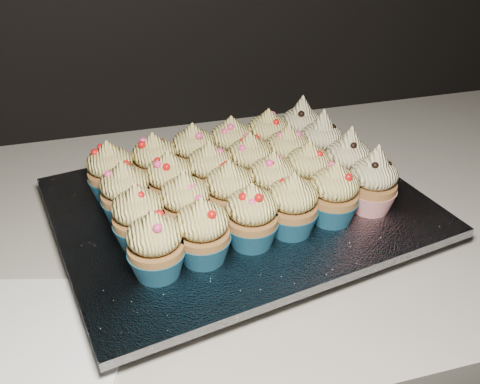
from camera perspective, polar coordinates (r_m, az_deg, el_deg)
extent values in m
cube|color=beige|center=(0.78, 4.23, -2.56)|extent=(2.44, 0.64, 0.04)
cube|color=white|center=(0.61, -20.92, -14.51)|extent=(0.22, 0.22, 0.00)
cube|color=black|center=(0.73, 0.00, -2.59)|extent=(0.49, 0.40, 0.02)
cube|color=silver|center=(0.72, 0.00, -1.48)|extent=(0.53, 0.45, 0.01)
cone|color=#185473|center=(0.60, -8.81, -7.44)|extent=(0.06, 0.06, 0.03)
ellipsoid|color=#F2DB7A|center=(0.57, -9.13, -4.53)|extent=(0.06, 0.06, 0.04)
cone|color=#F2DB7A|center=(0.56, -9.33, -2.66)|extent=(0.03, 0.03, 0.02)
cone|color=#185473|center=(0.61, -3.93, -6.01)|extent=(0.06, 0.06, 0.03)
ellipsoid|color=#F2DB7A|center=(0.59, -4.06, -3.12)|extent=(0.06, 0.06, 0.04)
cone|color=#F2DB7A|center=(0.58, -4.15, -1.26)|extent=(0.03, 0.03, 0.02)
cone|color=#185473|center=(0.63, 1.23, -4.37)|extent=(0.06, 0.06, 0.03)
ellipsoid|color=#F2DB7A|center=(0.61, 1.27, -1.52)|extent=(0.06, 0.06, 0.04)
cone|color=#F2DB7A|center=(0.60, 1.30, 0.30)|extent=(0.03, 0.03, 0.02)
cone|color=#185473|center=(0.66, 5.48, -3.12)|extent=(0.06, 0.06, 0.03)
ellipsoid|color=#F2DB7A|center=(0.63, 5.66, -0.33)|extent=(0.06, 0.06, 0.04)
cone|color=#F2DB7A|center=(0.62, 5.77, 1.46)|extent=(0.03, 0.03, 0.02)
cone|color=#185473|center=(0.68, 9.78, -1.87)|extent=(0.06, 0.06, 0.03)
ellipsoid|color=#F2DB7A|center=(0.66, 10.08, 0.84)|extent=(0.06, 0.06, 0.04)
cone|color=#F2DB7A|center=(0.65, 10.28, 2.57)|extent=(0.03, 0.03, 0.02)
cone|color=red|center=(0.71, 13.76, -0.69)|extent=(0.06, 0.06, 0.03)
ellipsoid|color=beige|center=(0.69, 14.16, 1.93)|extent=(0.06, 0.06, 0.04)
cone|color=beige|center=(0.68, 14.47, 3.96)|extent=(0.03, 0.03, 0.03)
cone|color=#185473|center=(0.64, -10.53, -4.37)|extent=(0.06, 0.06, 0.03)
ellipsoid|color=#F2DB7A|center=(0.62, -10.87, -1.56)|extent=(0.06, 0.06, 0.04)
cone|color=#F2DB7A|center=(0.61, -11.09, 0.23)|extent=(0.03, 0.03, 0.02)
cone|color=#185473|center=(0.66, -5.76, -3.00)|extent=(0.06, 0.06, 0.03)
ellipsoid|color=#F2DB7A|center=(0.64, -5.94, -0.22)|extent=(0.06, 0.06, 0.04)
cone|color=#F2DB7A|center=(0.62, -6.06, 1.56)|extent=(0.03, 0.03, 0.02)
cone|color=#185473|center=(0.68, -1.13, -1.70)|extent=(0.06, 0.06, 0.03)
ellipsoid|color=#F2DB7A|center=(0.66, -1.16, 1.05)|extent=(0.06, 0.06, 0.04)
cone|color=#F2DB7A|center=(0.64, -1.18, 2.79)|extent=(0.03, 0.03, 0.02)
cone|color=#185473|center=(0.70, 3.42, -0.68)|extent=(0.06, 0.06, 0.03)
ellipsoid|color=#F2DB7A|center=(0.68, 3.53, 2.02)|extent=(0.06, 0.06, 0.04)
cone|color=#F2DB7A|center=(0.66, 3.59, 3.73)|extent=(0.03, 0.03, 0.02)
cone|color=#185473|center=(0.72, 7.09, 0.55)|extent=(0.06, 0.06, 0.03)
ellipsoid|color=#F2DB7A|center=(0.70, 7.30, 3.18)|extent=(0.06, 0.06, 0.04)
cone|color=#F2DB7A|center=(0.69, 7.43, 4.83)|extent=(0.03, 0.03, 0.02)
cone|color=red|center=(0.75, 11.21, 1.44)|extent=(0.06, 0.06, 0.03)
ellipsoid|color=beige|center=(0.73, 11.52, 3.99)|extent=(0.06, 0.06, 0.04)
cone|color=beige|center=(0.72, 11.76, 5.94)|extent=(0.03, 0.03, 0.03)
cone|color=#185473|center=(0.69, -11.89, -1.77)|extent=(0.06, 0.06, 0.03)
ellipsoid|color=#F2DB7A|center=(0.67, -12.25, 0.92)|extent=(0.06, 0.06, 0.04)
cone|color=#F2DB7A|center=(0.66, -12.48, 2.63)|extent=(0.03, 0.03, 0.02)
cone|color=#185473|center=(0.70, -7.34, -0.60)|extent=(0.06, 0.06, 0.03)
ellipsoid|color=#F2DB7A|center=(0.68, -7.56, 2.08)|extent=(0.06, 0.06, 0.04)
cone|color=#F2DB7A|center=(0.67, -7.70, 3.77)|extent=(0.03, 0.03, 0.02)
cone|color=#185473|center=(0.72, -3.16, 0.53)|extent=(0.06, 0.06, 0.03)
ellipsoid|color=#F2DB7A|center=(0.70, -3.25, 3.17)|extent=(0.06, 0.06, 0.04)
cone|color=#F2DB7A|center=(0.69, -3.31, 4.84)|extent=(0.03, 0.03, 0.02)
cone|color=#185473|center=(0.74, 1.03, 1.58)|extent=(0.06, 0.06, 0.03)
ellipsoid|color=#F2DB7A|center=(0.72, 1.06, 4.17)|extent=(0.06, 0.06, 0.04)
cone|color=#F2DB7A|center=(0.71, 1.08, 5.80)|extent=(0.03, 0.03, 0.02)
cone|color=#185473|center=(0.76, 4.98, 2.46)|extent=(0.06, 0.06, 0.03)
ellipsoid|color=#F2DB7A|center=(0.74, 5.12, 4.99)|extent=(0.06, 0.06, 0.04)
cone|color=#F2DB7A|center=(0.73, 5.20, 6.58)|extent=(0.03, 0.03, 0.02)
cone|color=red|center=(0.79, 8.50, 3.49)|extent=(0.06, 0.06, 0.03)
ellipsoid|color=beige|center=(0.78, 8.73, 5.94)|extent=(0.06, 0.06, 0.04)
cone|color=beige|center=(0.76, 8.90, 7.82)|extent=(0.03, 0.03, 0.03)
cone|color=#185473|center=(0.74, -13.38, 0.57)|extent=(0.06, 0.06, 0.03)
ellipsoid|color=#F2DB7A|center=(0.72, -13.75, 3.14)|extent=(0.06, 0.06, 0.04)
cone|color=#F2DB7A|center=(0.71, -13.99, 4.75)|extent=(0.03, 0.03, 0.02)
cone|color=#185473|center=(0.75, -8.89, 1.52)|extent=(0.06, 0.06, 0.03)
ellipsoid|color=#F2DB7A|center=(0.73, -9.14, 4.08)|extent=(0.06, 0.06, 0.04)
cone|color=#F2DB7A|center=(0.72, -9.30, 5.69)|extent=(0.03, 0.03, 0.02)
cone|color=#185473|center=(0.77, -4.87, 2.66)|extent=(0.06, 0.06, 0.03)
ellipsoid|color=#F2DB7A|center=(0.75, -5.00, 5.18)|extent=(0.06, 0.06, 0.04)
cone|color=#F2DB7A|center=(0.74, -5.09, 6.77)|extent=(0.03, 0.03, 0.02)
cone|color=#185473|center=(0.78, -0.91, 3.50)|extent=(0.06, 0.06, 0.03)
ellipsoid|color=#F2DB7A|center=(0.77, -0.93, 5.99)|extent=(0.06, 0.06, 0.04)
cone|color=#F2DB7A|center=(0.76, -0.95, 7.55)|extent=(0.03, 0.03, 0.02)
cone|color=#185473|center=(0.81, 2.92, 4.37)|extent=(0.06, 0.06, 0.03)
ellipsoid|color=#F2DB7A|center=(0.79, 3.00, 6.80)|extent=(0.06, 0.06, 0.04)
cone|color=#F2DB7A|center=(0.78, 3.05, 8.32)|extent=(0.03, 0.03, 0.02)
cone|color=red|center=(0.83, 6.41, 5.16)|extent=(0.06, 0.06, 0.03)
ellipsoid|color=beige|center=(0.82, 6.57, 7.53)|extent=(0.06, 0.06, 0.04)
cone|color=beige|center=(0.80, 6.69, 9.33)|extent=(0.03, 0.03, 0.03)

